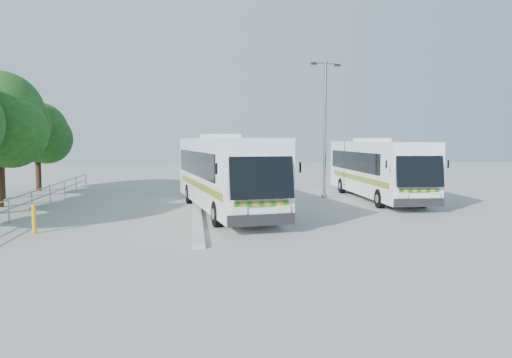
{
  "coord_description": "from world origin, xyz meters",
  "views": [
    {
      "loc": [
        -2.46,
        -21.44,
        3.42
      ],
      "look_at": [
        0.62,
        2.81,
        1.48
      ],
      "focal_mm": 35.0,
      "sensor_mm": 36.0,
      "label": 1
    }
  ],
  "objects": [
    {
      "name": "bollard",
      "position": [
        -8.23,
        -2.58,
        0.54
      ],
      "size": [
        0.19,
        0.19,
        1.08
      ],
      "primitive_type": "cylinder",
      "rotation": [
        0.0,
        0.0,
        0.33
      ],
      "color": "#D29F0C",
      "rests_on": "ground"
    },
    {
      "name": "coach_adjacent",
      "position": [
        7.97,
        5.92,
        1.8
      ],
      "size": [
        2.82,
        11.93,
        3.29
      ],
      "rotation": [
        0.0,
        0.0,
        -0.03
      ],
      "color": "white",
      "rests_on": "ground"
    },
    {
      "name": "railing",
      "position": [
        -10.0,
        4.0,
        0.74
      ],
      "size": [
        0.06,
        22.0,
        1.0
      ],
      "color": "gray",
      "rests_on": "ground"
    },
    {
      "name": "lamppost",
      "position": [
        5.17,
        6.86,
        4.4
      ],
      "size": [
        1.91,
        0.74,
        7.97
      ],
      "rotation": [
        0.0,
        0.0,
        0.3
      ],
      "color": "gray",
      "rests_on": "ground"
    },
    {
      "name": "kerb_divider",
      "position": [
        -2.3,
        2.0,
        0.07
      ],
      "size": [
        0.4,
        16.0,
        0.15
      ],
      "primitive_type": "cube",
      "color": "#B2B2AD",
      "rests_on": "ground"
    },
    {
      "name": "ground",
      "position": [
        0.0,
        0.0,
        0.0
      ],
      "size": [
        100.0,
        100.0,
        0.0
      ],
      "primitive_type": "plane",
      "color": "gray",
      "rests_on": "ground"
    },
    {
      "name": "tree_far_e",
      "position": [
        -12.63,
        13.3,
        3.89
      ],
      "size": [
        4.54,
        4.28,
        5.92
      ],
      "color": "#382314",
      "rests_on": "ground"
    },
    {
      "name": "coach_main",
      "position": [
        -1.0,
        2.0,
        1.9
      ],
      "size": [
        4.39,
        12.75,
        3.47
      ],
      "rotation": [
        0.0,
        0.0,
        0.15
      ],
      "color": "white",
      "rests_on": "ground"
    },
    {
      "name": "tree_far_d",
      "position": [
        -13.31,
        8.8,
        4.82
      ],
      "size": [
        5.62,
        5.3,
        7.33
      ],
      "color": "#382314",
      "rests_on": "ground"
    }
  ]
}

